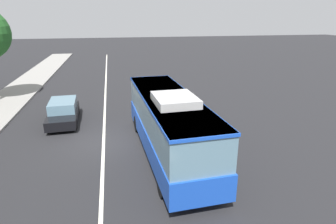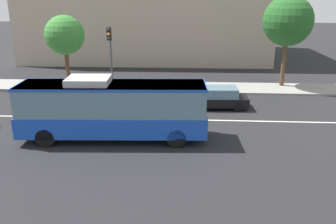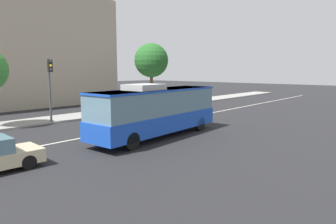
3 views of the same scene
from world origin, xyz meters
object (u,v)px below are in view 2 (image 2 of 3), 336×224
Objects in this scene: transit_bus at (112,107)px; sedan_black at (216,98)px; traffic_light_near_corner at (110,48)px; street_tree_kerbside_left at (65,35)px; street_tree_kerbside_centre at (288,21)px.

transit_bus is 2.21× the size of sedan_black.
sedan_black is 9.36m from traffic_light_near_corner.
street_tree_kerbside_centre is at bearing 2.75° from street_tree_kerbside_left.
sedan_black is 0.88× the size of traffic_light_near_corner.
street_tree_kerbside_left reaches higher than transit_bus.
sedan_black is at bearing 67.32° from traffic_light_near_corner.
transit_bus is 13.19m from street_tree_kerbside_left.
traffic_light_near_corner is 0.87× the size of street_tree_kerbside_left.
traffic_light_near_corner is 0.69× the size of street_tree_kerbside_centre.
traffic_light_near_corner is at bearing -27.53° from sedan_black.
sedan_black is (5.97, 5.97, -1.09)m from transit_bus.
sedan_black is 9.88m from street_tree_kerbside_centre.
traffic_light_near_corner is at bearing -21.64° from street_tree_kerbside_left.
sedan_black is at bearing 42.06° from transit_bus.
sedan_black is 13.81m from street_tree_kerbside_left.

